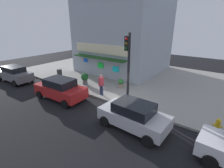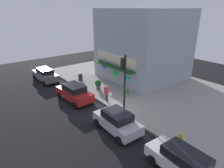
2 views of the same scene
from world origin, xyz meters
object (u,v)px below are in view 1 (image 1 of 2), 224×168
trash_can (60,73)px  parked_car_silver (134,115)px  fire_hydrant (218,125)px  potted_plant_by_window (121,83)px  parked_car_grey (14,74)px  traffic_light (128,60)px  potted_plant_by_doorway (85,78)px  pedestrian (101,84)px  parked_car_red (60,89)px

trash_can → parked_car_silver: (11.18, -3.22, 0.22)m
fire_hydrant → trash_can: size_ratio=0.86×
potted_plant_by_window → parked_car_grey: size_ratio=0.19×
traffic_light → parked_car_grey: 12.76m
potted_plant_by_doorway → potted_plant_by_window: 3.60m
trash_can → potted_plant_by_window: trash_can is taller
parked_car_grey → parked_car_silver: parked_car_grey is taller
traffic_light → pedestrian: bearing=179.8°
pedestrian → parked_car_grey: pedestrian is taller
traffic_light → potted_plant_by_window: size_ratio=5.88×
potted_plant_by_doorway → parked_car_grey: 7.66m
potted_plant_by_window → parked_car_red: 5.37m
parked_car_red → traffic_light: bearing=25.1°
potted_plant_by_doorway → parked_car_silver: size_ratio=0.27×
pedestrian → potted_plant_by_doorway: 3.15m
fire_hydrant → potted_plant_by_doorway: potted_plant_by_doorway is taller
fire_hydrant → pedestrian: bearing=-179.8°
pedestrian → potted_plant_by_doorway: size_ratio=1.59×
fire_hydrant → trash_can: (-15.18, 0.93, 0.08)m
traffic_light → pedestrian: traffic_light is taller
fire_hydrant → trash_can: bearing=176.5°
pedestrian → parked_car_silver: pedestrian is taller
traffic_light → trash_can: size_ratio=5.69×
pedestrian → potted_plant_by_window: pedestrian is taller
potted_plant_by_window → parked_car_red: size_ratio=0.20×
parked_car_red → parked_car_silver: parked_car_red is taller
fire_hydrant → parked_car_red: bearing=-167.9°
traffic_light → parked_car_grey: size_ratio=1.13×
trash_can → potted_plant_by_window: size_ratio=1.03×
parked_car_silver → traffic_light: bearing=129.4°
pedestrian → trash_can: bearing=172.0°
pedestrian → parked_car_silver: (4.32, -2.26, -0.30)m
parked_car_silver → trash_can: bearing=163.9°
potted_plant_by_doorway → parked_car_grey: (-6.82, -3.50, 0.04)m
parked_car_silver → parked_car_red: bearing=-179.9°
traffic_light → trash_can: traffic_light is taller
traffic_light → potted_plant_by_doorway: (-5.43, 1.03, -2.61)m
trash_can → parked_car_red: parked_car_red is taller
fire_hydrant → traffic_light: bearing=-179.6°
fire_hydrant → potted_plant_by_window: bearing=163.9°
parked_car_red → trash_can: bearing=144.2°
pedestrian → parked_car_grey: bearing=-165.8°
pedestrian → potted_plant_by_window: bearing=80.4°
parked_car_red → parked_car_silver: (6.70, 0.01, -0.05)m
parked_car_red → pedestrian: bearing=43.7°
parked_car_red → potted_plant_by_doorway: bearing=100.0°
fire_hydrant → potted_plant_by_window: size_ratio=0.89×
potted_plant_by_doorway → parked_car_silver: 7.98m
fire_hydrant → potted_plant_by_doorway: size_ratio=0.69×
fire_hydrant → pedestrian: size_ratio=0.43×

